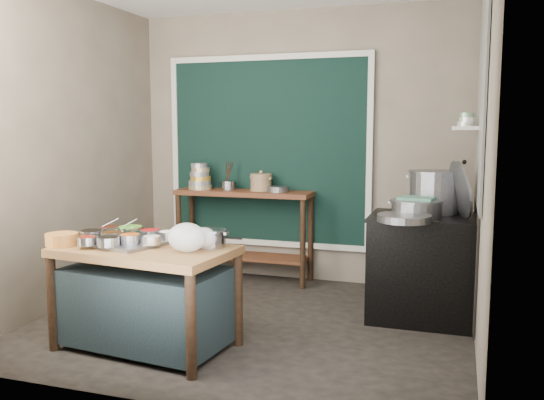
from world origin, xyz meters
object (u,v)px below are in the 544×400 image
(saucepan, at_px, (210,238))
(stove_block, at_px, (425,269))
(yellow_basin, at_px, (62,239))
(back_counter, at_px, (244,235))
(condiment_tray, at_px, (123,242))
(ceramic_crock, at_px, (261,183))
(utensil_cup, at_px, (229,185))
(stock_pot, at_px, (435,192))
(steamer, at_px, (416,208))
(prep_table, at_px, (146,298))

(saucepan, bearing_deg, stove_block, 43.37)
(yellow_basin, relative_size, saucepan, 0.98)
(back_counter, relative_size, condiment_tray, 2.48)
(ceramic_crock, bearing_deg, utensil_cup, -176.45)
(saucepan, bearing_deg, condiment_tray, -165.33)
(stove_block, bearing_deg, stock_pot, 75.02)
(stock_pot, bearing_deg, back_counter, 164.59)
(saucepan, xyz_separation_m, steamer, (1.36, 1.06, 0.14))
(ceramic_crock, bearing_deg, stock_pot, -17.99)
(ceramic_crock, bearing_deg, stove_block, -24.04)
(back_counter, bearing_deg, condiment_tray, -95.67)
(stove_block, height_order, condiment_tray, stove_block)
(ceramic_crock, bearing_deg, prep_table, -94.64)
(prep_table, relative_size, stock_pot, 2.71)
(condiment_tray, height_order, steamer, steamer)
(utensil_cup, bearing_deg, ceramic_crock, 3.55)
(utensil_cup, relative_size, stock_pot, 0.33)
(ceramic_crock, relative_size, stock_pot, 0.51)
(condiment_tray, distance_m, saucepan, 0.66)
(ceramic_crock, bearing_deg, yellow_basin, -109.48)
(yellow_basin, relative_size, steamer, 0.54)
(ceramic_crock, bearing_deg, back_counter, -167.92)
(condiment_tray, xyz_separation_m, steamer, (2.02, 1.17, 0.19))
(back_counter, relative_size, stove_block, 1.61)
(prep_table, relative_size, condiment_tray, 2.14)
(stove_block, distance_m, steamer, 0.54)
(stove_block, relative_size, stock_pot, 1.95)
(utensil_cup, distance_m, steamer, 2.16)
(stove_block, relative_size, ceramic_crock, 3.81)
(utensil_cup, bearing_deg, stock_pot, -14.57)
(utensil_cup, relative_size, steamer, 0.36)
(back_counter, height_order, ceramic_crock, ceramic_crock)
(back_counter, distance_m, stove_block, 2.04)
(ceramic_crock, bearing_deg, steamer, -27.46)
(stove_block, xyz_separation_m, ceramic_crock, (-1.72, 0.77, 0.60))
(prep_table, bearing_deg, stock_pot, 43.92)
(ceramic_crock, distance_m, stock_pot, 1.86)
(back_counter, bearing_deg, stove_block, -21.02)
(prep_table, distance_m, ceramic_crock, 2.18)
(stove_block, relative_size, steamer, 2.09)
(prep_table, distance_m, stock_pot, 2.54)
(prep_table, distance_m, yellow_basin, 0.75)
(stove_block, height_order, saucepan, saucepan)
(condiment_tray, bearing_deg, yellow_basin, -156.82)
(condiment_tray, height_order, stock_pot, stock_pot)
(utensil_cup, bearing_deg, condiment_tray, -90.53)
(utensil_cup, bearing_deg, stove_block, -19.74)
(prep_table, height_order, ceramic_crock, ceramic_crock)
(yellow_basin, height_order, saucepan, saucepan)
(back_counter, bearing_deg, saucepan, -76.32)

